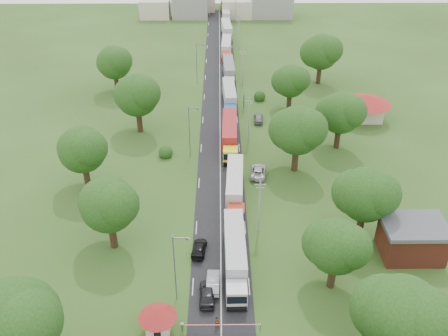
{
  "coord_description": "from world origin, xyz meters",
  "views": [
    {
      "loc": [
        -0.06,
        -64.16,
        46.43
      ],
      "look_at": [
        0.61,
        5.97,
        3.0
      ],
      "focal_mm": 40.0,
      "sensor_mm": 36.0,
      "label": 1
    }
  ],
  "objects_px": {
    "info_sign": "(244,97)",
    "car_lane_front": "(207,294)",
    "car_lane_mid": "(213,282)",
    "pedestrian_near": "(217,323)",
    "truck_0": "(235,254)",
    "guard_booth": "(158,318)",
    "boom_barrier": "(209,325)"
  },
  "relations": [
    {
      "from": "guard_booth",
      "to": "car_lane_mid",
      "type": "bearing_deg",
      "value": 48.48
    },
    {
      "from": "car_lane_front",
      "to": "pedestrian_near",
      "type": "relative_size",
      "value": 3.08
    },
    {
      "from": "truck_0",
      "to": "car_lane_front",
      "type": "relative_size",
      "value": 3.18
    },
    {
      "from": "boom_barrier",
      "to": "truck_0",
      "type": "xyz_separation_m",
      "value": [
        3.24,
        10.62,
        1.37
      ]
    },
    {
      "from": "boom_barrier",
      "to": "guard_booth",
      "type": "distance_m",
      "value": 5.98
    },
    {
      "from": "truck_0",
      "to": "info_sign",
      "type": "bearing_deg",
      "value": 86.16
    },
    {
      "from": "info_sign",
      "to": "car_lane_front",
      "type": "xyz_separation_m",
      "value": [
        -6.92,
        -55.0,
        -2.18
      ]
    },
    {
      "from": "guard_booth",
      "to": "truck_0",
      "type": "xyz_separation_m",
      "value": [
        9.09,
        10.62,
        0.09
      ]
    },
    {
      "from": "info_sign",
      "to": "car_lane_front",
      "type": "relative_size",
      "value": 0.85
    },
    {
      "from": "car_lane_front",
      "to": "car_lane_mid",
      "type": "relative_size",
      "value": 1.04
    },
    {
      "from": "info_sign",
      "to": "car_lane_front",
      "type": "distance_m",
      "value": 55.48
    },
    {
      "from": "info_sign",
      "to": "pedestrian_near",
      "type": "relative_size",
      "value": 2.61
    },
    {
      "from": "guard_booth",
      "to": "car_lane_mid",
      "type": "xyz_separation_m",
      "value": [
        6.2,
        7.0,
        -1.4
      ]
    },
    {
      "from": "guard_booth",
      "to": "truck_0",
      "type": "height_order",
      "value": "truck_0"
    },
    {
      "from": "car_lane_mid",
      "to": "pedestrian_near",
      "type": "xyz_separation_m",
      "value": [
        0.53,
        -6.5,
        0.02
      ]
    },
    {
      "from": "info_sign",
      "to": "boom_barrier",
      "type": "bearing_deg",
      "value": -96.24
    },
    {
      "from": "guard_booth",
      "to": "car_lane_front",
      "type": "height_order",
      "value": "guard_booth"
    },
    {
      "from": "truck_0",
      "to": "guard_booth",
      "type": "bearing_deg",
      "value": -130.54
    },
    {
      "from": "truck_0",
      "to": "car_lane_front",
      "type": "height_order",
      "value": "truck_0"
    },
    {
      "from": "info_sign",
      "to": "car_lane_mid",
      "type": "distance_m",
      "value": 53.41
    },
    {
      "from": "guard_booth",
      "to": "truck_0",
      "type": "relative_size",
      "value": 0.29
    },
    {
      "from": "car_lane_mid",
      "to": "guard_booth",
      "type": "bearing_deg",
      "value": 49.74
    },
    {
      "from": "truck_0",
      "to": "car_lane_mid",
      "type": "bearing_deg",
      "value": -128.57
    },
    {
      "from": "car_lane_front",
      "to": "car_lane_mid",
      "type": "bearing_deg",
      "value": -110.83
    },
    {
      "from": "boom_barrier",
      "to": "car_lane_front",
      "type": "distance_m",
      "value": 5.01
    },
    {
      "from": "guard_booth",
      "to": "info_sign",
      "type": "bearing_deg",
      "value": 78.32
    },
    {
      "from": "car_lane_mid",
      "to": "truck_0",
      "type": "bearing_deg",
      "value": -127.3
    },
    {
      "from": "car_lane_front",
      "to": "pedestrian_near",
      "type": "xyz_separation_m",
      "value": [
        1.25,
        -4.5,
        -0.04
      ]
    },
    {
      "from": "boom_barrier",
      "to": "car_lane_mid",
      "type": "relative_size",
      "value": 1.99
    },
    {
      "from": "boom_barrier",
      "to": "pedestrian_near",
      "type": "bearing_deg",
      "value": 29.41
    },
    {
      "from": "boom_barrier",
      "to": "car_lane_front",
      "type": "height_order",
      "value": "car_lane_front"
    },
    {
      "from": "boom_barrier",
      "to": "car_lane_mid",
      "type": "bearing_deg",
      "value": 87.08
    }
  ]
}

